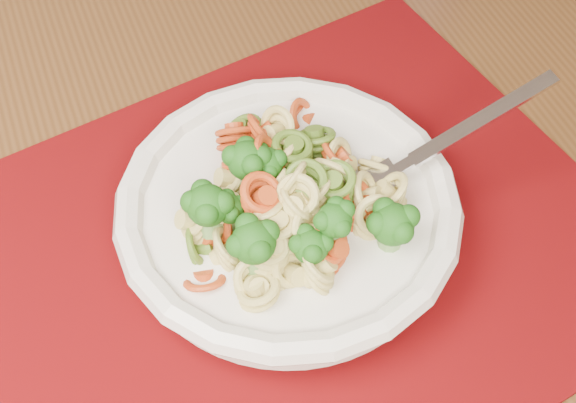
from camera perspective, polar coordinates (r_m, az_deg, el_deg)
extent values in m
cube|color=#4F3016|center=(0.63, -10.91, 0.97)|extent=(1.46, 1.05, 0.04)
cube|color=#4F3016|center=(1.32, 14.21, 11.01)|extent=(0.08, 0.08, 0.69)
cube|color=#4F0403|center=(0.56, -0.77, -3.88)|extent=(0.56, 0.49, 0.00)
cylinder|color=silver|center=(0.56, 0.00, -2.14)|extent=(0.10, 0.10, 0.01)
cylinder|color=silver|center=(0.55, 0.00, -1.10)|extent=(0.21, 0.21, 0.03)
torus|color=silver|center=(0.54, 0.00, -0.26)|extent=(0.23, 0.23, 0.02)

